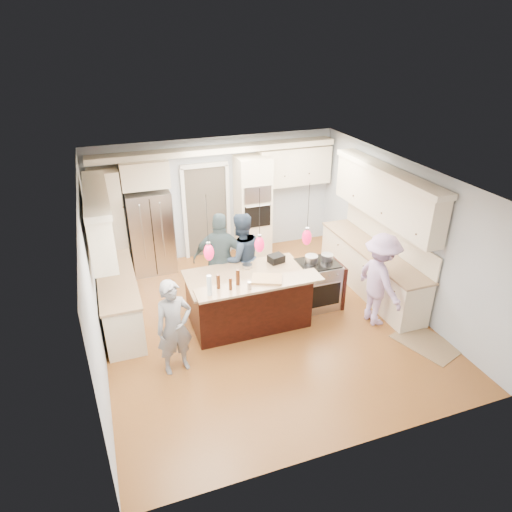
{
  "coord_description": "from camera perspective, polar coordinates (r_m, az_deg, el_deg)",
  "views": [
    {
      "loc": [
        -2.42,
        -6.44,
        4.81
      ],
      "look_at": [
        0.0,
        0.35,
        1.15
      ],
      "focal_mm": 32.0,
      "sensor_mm": 36.0,
      "label": 1
    }
  ],
  "objects": [
    {
      "name": "left_cabinets",
      "position": [
        8.16,
        -17.52,
        -1.85
      ],
      "size": [
        0.64,
        2.3,
        2.51
      ],
      "color": "beige",
      "rests_on": "ground"
    },
    {
      "name": "beer_bottle_a",
      "position": [
        7.14,
        -4.74,
        -3.2
      ],
      "size": [
        0.07,
        0.07,
        0.24
      ],
      "primitive_type": "cylinder",
      "rotation": [
        0.0,
        0.0,
        -0.21
      ],
      "color": "#421E0B",
      "rests_on": "kitchen_island"
    },
    {
      "name": "pot_small",
      "position": [
        8.53,
        8.88,
        -0.13
      ],
      "size": [
        0.23,
        0.23,
        0.11
      ],
      "primitive_type": "cylinder",
      "color": "#B7B7BC",
      "rests_on": "island_range"
    },
    {
      "name": "right_counter_run",
      "position": [
        9.12,
        14.74,
        1.67
      ],
      "size": [
        0.64,
        3.1,
        2.51
      ],
      "color": "beige",
      "rests_on": "ground"
    },
    {
      "name": "refrigerator",
      "position": [
        9.92,
        -12.99,
        2.99
      ],
      "size": [
        0.9,
        0.7,
        1.8
      ],
      "primitive_type": "cube",
      "color": "#B7B7BC",
      "rests_on": "ground"
    },
    {
      "name": "cutting_board",
      "position": [
        7.38,
        1.36,
        -2.9
      ],
      "size": [
        0.59,
        0.52,
        0.04
      ],
      "primitive_type": "cube",
      "rotation": [
        0.0,
        0.0,
        -0.42
      ],
      "color": "tan",
      "rests_on": "kitchen_island"
    },
    {
      "name": "kitchen_island",
      "position": [
        8.11,
        -0.99,
        -5.3
      ],
      "size": [
        2.1,
        1.46,
        1.12
      ],
      "color": "black",
      "rests_on": "ground"
    },
    {
      "name": "pendant_lights",
      "position": [
        6.99,
        0.43,
        1.47
      ],
      "size": [
        1.75,
        0.15,
        1.03
      ],
      "color": "black",
      "rests_on": "ground"
    },
    {
      "name": "floor_rug",
      "position": [
        8.37,
        20.56,
        -10.13
      ],
      "size": [
        1.0,
        1.21,
        0.01
      ],
      "primitive_type": "cube",
      "rotation": [
        0.0,
        0.0,
        0.33
      ],
      "color": "#977A52",
      "rests_on": "ground"
    },
    {
      "name": "back_upper_cabinets",
      "position": [
        9.87,
        -8.9,
        8.03
      ],
      "size": [
        5.3,
        0.61,
        2.54
      ],
      "color": "beige",
      "rests_on": "ground"
    },
    {
      "name": "pot_large",
      "position": [
        8.38,
        6.93,
        -0.41
      ],
      "size": [
        0.24,
        0.24,
        0.14
      ],
      "primitive_type": "cylinder",
      "color": "#B7B7BC",
      "rests_on": "island_range"
    },
    {
      "name": "water_bottle",
      "position": [
        6.95,
        -5.85,
        -3.67
      ],
      "size": [
        0.09,
        0.09,
        0.33
      ],
      "primitive_type": "cylinder",
      "rotation": [
        0.0,
        0.0,
        -0.15
      ],
      "color": "silver",
      "rests_on": "kitchen_island"
    },
    {
      "name": "ground_plane",
      "position": [
        8.39,
        0.81,
        -8.04
      ],
      "size": [
        6.0,
        6.0,
        0.0
      ],
      "primitive_type": "plane",
      "color": "#955F29",
      "rests_on": "ground"
    },
    {
      "name": "drink_can",
      "position": [
        7.12,
        -0.83,
        -3.71
      ],
      "size": [
        0.09,
        0.09,
        0.13
      ],
      "primitive_type": "cylinder",
      "rotation": [
        0.0,
        0.0,
        -0.41
      ],
      "color": "#B7B7BC",
      "rests_on": "kitchen_island"
    },
    {
      "name": "beer_bottle_c",
      "position": [
        7.21,
        -2.28,
        -2.67
      ],
      "size": [
        0.08,
        0.08,
        0.27
      ],
      "primitive_type": "cylinder",
      "rotation": [
        0.0,
        0.0,
        -0.24
      ],
      "color": "#421E0B",
      "rests_on": "kitchen_island"
    },
    {
      "name": "island_range",
      "position": [
        8.67,
        7.71,
        -3.49
      ],
      "size": [
        0.82,
        0.71,
        0.92
      ],
      "color": "#B7B7BC",
      "rests_on": "ground"
    },
    {
      "name": "oven_column",
      "position": [
        10.31,
        -0.39,
        6.14
      ],
      "size": [
        0.72,
        0.69,
        2.3
      ],
      "color": "beige",
      "rests_on": "ground"
    },
    {
      "name": "room_shell",
      "position": [
        7.5,
        0.9,
        3.42
      ],
      "size": [
        5.54,
        6.04,
        2.72
      ],
      "color": "#B2BCC6",
      "rests_on": "ground"
    },
    {
      "name": "beer_bottle_b",
      "position": [
        7.09,
        -3.21,
        -3.49
      ],
      "size": [
        0.06,
        0.06,
        0.21
      ],
      "primitive_type": "cylinder",
      "rotation": [
        0.0,
        0.0,
        0.17
      ],
      "color": "#421E0B",
      "rests_on": "kitchen_island"
    },
    {
      "name": "person_far_left",
      "position": [
        8.59,
        -1.95,
        -0.24
      ],
      "size": [
        0.96,
        0.79,
        1.78
      ],
      "primitive_type": "imported",
      "rotation": [
        0.0,
        0.0,
        3.29
      ],
      "color": "#27364D",
      "rests_on": "ground"
    },
    {
      "name": "person_bar_end",
      "position": [
        6.99,
        -10.19,
        -8.78
      ],
      "size": [
        0.63,
        0.47,
        1.56
      ],
      "primitive_type": "imported",
      "rotation": [
        0.0,
        0.0,
        0.19
      ],
      "color": "slate",
      "rests_on": "ground"
    },
    {
      "name": "person_range_side",
      "position": [
        8.21,
        15.22,
        -2.89
      ],
      "size": [
        0.68,
        1.13,
        1.71
      ],
      "primitive_type": "imported",
      "rotation": [
        0.0,
        0.0,
        1.61
      ],
      "color": "#B695C9",
      "rests_on": "ground"
    },
    {
      "name": "person_far_right",
      "position": [
        8.49,
        -4.32,
        -0.49
      ],
      "size": [
        1.16,
        0.81,
        1.83
      ],
      "primitive_type": "imported",
      "rotation": [
        0.0,
        0.0,
        2.77
      ],
      "color": "#41565B",
      "rests_on": "ground"
    }
  ]
}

